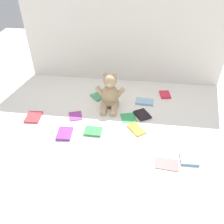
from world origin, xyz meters
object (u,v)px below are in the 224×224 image
book_case_3 (167,164)px  book_case_10 (65,134)px  book_case_0 (128,118)px  book_case_2 (75,116)px  book_case_7 (165,95)px  book_case_9 (142,115)px  book_case_8 (33,117)px  book_case_5 (93,131)px  book_case_1 (99,96)px  teddy_bear (110,94)px  book_case_12 (136,129)px  book_case_6 (57,171)px  book_case_11 (144,102)px  book_case_4 (189,159)px

book_case_3 → book_case_10: (-0.61, 0.16, 0.01)m
book_case_0 → book_case_2: (-0.36, -0.03, 0.00)m
book_case_7 → book_case_9: book_case_9 is taller
book_case_0 → book_case_8: 0.64m
book_case_5 → book_case_10: 0.18m
book_case_1 → book_case_9: book_case_9 is taller
teddy_bear → book_case_1: bearing=131.5°
book_case_10 → book_case_12: book_case_10 is taller
book_case_5 → book_case_6: book_case_5 is taller
book_case_6 → book_case_0: bearing=-166.3°
teddy_bear → book_case_11: teddy_bear is taller
book_case_2 → book_case_8: size_ratio=0.82×
book_case_3 → book_case_7: book_case_7 is taller
book_case_7 → book_case_1: bearing=179.8°
book_case_6 → book_case_7: book_case_7 is taller
book_case_6 → teddy_bear: bearing=-149.4°
book_case_8 → book_case_12: bearing=173.8°
teddy_bear → book_case_8: 0.54m
book_case_5 → book_case_9: 0.36m
book_case_5 → book_case_3: bearing=-113.7°
book_case_9 → book_case_11: (0.01, 0.15, 0.00)m
book_case_5 → book_case_9: bearing=-55.0°
book_case_6 → book_case_9: size_ratio=0.92×
book_case_1 → book_case_5: 0.40m
book_case_1 → book_case_8: book_case_8 is taller
book_case_12 → book_case_8: bearing=-40.4°
book_case_12 → book_case_3: bearing=86.6°
book_case_0 → book_case_6: size_ratio=1.04×
book_case_9 → book_case_0: bearing=170.6°
book_case_3 → book_case_8: (-0.87, 0.29, 0.00)m
book_case_11 → book_case_12: bearing=175.7°
book_case_3 → book_case_5: (-0.44, 0.20, 0.00)m
book_case_1 → book_case_7: book_case_7 is taller
book_case_1 → book_case_11: (0.34, -0.04, 0.00)m
book_case_3 → book_case_4: bearing=-63.8°
teddy_bear → book_case_11: 0.27m
book_case_12 → book_case_7: bearing=-153.3°
book_case_0 → book_case_7: book_case_7 is taller
book_case_7 → book_case_8: bearing=-165.6°
book_case_0 → book_case_3: (0.23, -0.37, -0.00)m
book_case_1 → book_case_8: (-0.40, -0.31, 0.00)m
book_case_3 → book_case_12: bearing=38.9°
book_case_4 → book_case_7: book_case_4 is taller
book_case_0 → book_case_8: (-0.63, -0.08, 0.00)m
book_case_1 → book_case_9: (0.33, -0.19, 0.00)m
book_case_0 → book_case_12: book_case_12 is taller
book_case_8 → book_case_12: book_case_8 is taller
book_case_0 → book_case_10: bearing=-167.0°
book_case_5 → book_case_6: bearing=158.5°
book_case_2 → book_case_10: 0.18m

